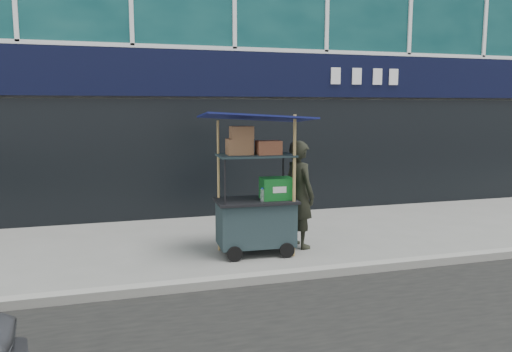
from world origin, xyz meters
name	(u,v)px	position (x,y,z in m)	size (l,w,h in m)	color
ground	(305,273)	(0.00, 0.00, 0.00)	(80.00, 80.00, 0.00)	slate
curb	(310,273)	(0.00, -0.20, 0.06)	(80.00, 0.18, 0.12)	gray
vendor_cart	(257,205)	(-0.36, 1.07, 0.77)	(1.66, 1.21, 2.18)	#1B292F
vendor_man	(300,194)	(0.40, 1.24, 0.86)	(0.63, 0.41, 1.72)	black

